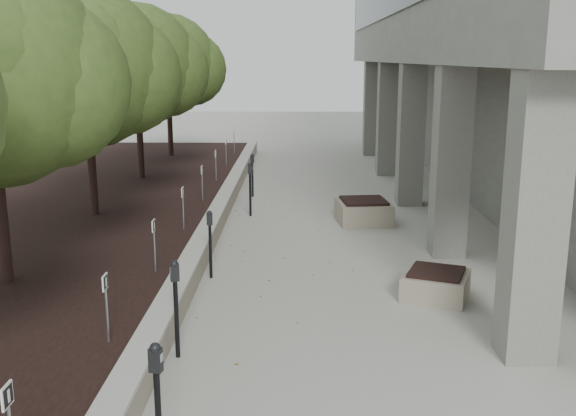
{
  "coord_description": "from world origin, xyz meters",
  "views": [
    {
      "loc": [
        0.19,
        -7.71,
        4.13
      ],
      "look_at": [
        0.0,
        4.97,
        1.24
      ],
      "focal_mm": 41.09,
      "sensor_mm": 36.0,
      "label": 1
    }
  ],
  "objects_px": {
    "crabapple_tree_3": "(88,102)",
    "parking_meter_4": "(250,189)",
    "planter_back": "(364,211)",
    "crabapple_tree_5": "(168,85)",
    "parking_meter_2": "(176,309)",
    "crabapple_tree_4": "(138,92)",
    "parking_meter_1": "(158,411)",
    "parking_meter_3": "(210,245)",
    "parking_meter_5": "(253,175)",
    "planter_front": "(436,284)"
  },
  "relations": [
    {
      "from": "parking_meter_2",
      "to": "crabapple_tree_4",
      "type": "bearing_deg",
      "value": 88.58
    },
    {
      "from": "crabapple_tree_5",
      "to": "planter_front",
      "type": "relative_size",
      "value": 5.06
    },
    {
      "from": "parking_meter_3",
      "to": "parking_meter_4",
      "type": "distance_m",
      "value": 5.13
    },
    {
      "from": "crabapple_tree_3",
      "to": "planter_back",
      "type": "xyz_separation_m",
      "value": [
        6.69,
        0.77,
        -2.81
      ]
    },
    {
      "from": "parking_meter_1",
      "to": "parking_meter_3",
      "type": "xyz_separation_m",
      "value": [
        -0.29,
        6.17,
        -0.06
      ]
    },
    {
      "from": "crabapple_tree_4",
      "to": "planter_front",
      "type": "bearing_deg",
      "value": -52.45
    },
    {
      "from": "parking_meter_3",
      "to": "parking_meter_5",
      "type": "relative_size",
      "value": 1.0
    },
    {
      "from": "parking_meter_3",
      "to": "parking_meter_4",
      "type": "xyz_separation_m",
      "value": [
        0.4,
        5.12,
        0.06
      ]
    },
    {
      "from": "parking_meter_3",
      "to": "parking_meter_5",
      "type": "distance_m",
      "value": 7.63
    },
    {
      "from": "parking_meter_3",
      "to": "parking_meter_5",
      "type": "xyz_separation_m",
      "value": [
        0.3,
        7.63,
        0.0
      ]
    },
    {
      "from": "crabapple_tree_5",
      "to": "planter_back",
      "type": "xyz_separation_m",
      "value": [
        6.69,
        -9.23,
        -2.81
      ]
    },
    {
      "from": "crabapple_tree_5",
      "to": "crabapple_tree_4",
      "type": "bearing_deg",
      "value": -90.0
    },
    {
      "from": "parking_meter_1",
      "to": "planter_back",
      "type": "bearing_deg",
      "value": 85.76
    },
    {
      "from": "planter_back",
      "to": "crabapple_tree_4",
      "type": "bearing_deg",
      "value": 147.7
    },
    {
      "from": "parking_meter_4",
      "to": "parking_meter_5",
      "type": "relative_size",
      "value": 1.09
    },
    {
      "from": "crabapple_tree_3",
      "to": "planter_front",
      "type": "relative_size",
      "value": 5.06
    },
    {
      "from": "crabapple_tree_4",
      "to": "parking_meter_4",
      "type": "xyz_separation_m",
      "value": [
        3.73,
        -3.54,
        -2.4
      ]
    },
    {
      "from": "crabapple_tree_4",
      "to": "parking_meter_2",
      "type": "height_order",
      "value": "crabapple_tree_4"
    },
    {
      "from": "crabapple_tree_4",
      "to": "parking_meter_1",
      "type": "bearing_deg",
      "value": -76.3
    },
    {
      "from": "crabapple_tree_5",
      "to": "planter_back",
      "type": "bearing_deg",
      "value": -54.06
    },
    {
      "from": "crabapple_tree_5",
      "to": "parking_meter_5",
      "type": "relative_size",
      "value": 4.08
    },
    {
      "from": "crabapple_tree_3",
      "to": "crabapple_tree_4",
      "type": "height_order",
      "value": "same"
    },
    {
      "from": "crabapple_tree_3",
      "to": "parking_meter_4",
      "type": "relative_size",
      "value": 3.76
    },
    {
      "from": "crabapple_tree_3",
      "to": "parking_meter_5",
      "type": "bearing_deg",
      "value": 47.63
    },
    {
      "from": "crabapple_tree_3",
      "to": "parking_meter_4",
      "type": "xyz_separation_m",
      "value": [
        3.73,
        1.46,
        -2.4
      ]
    },
    {
      "from": "parking_meter_1",
      "to": "parking_meter_2",
      "type": "xyz_separation_m",
      "value": [
        -0.31,
        2.72,
        -0.01
      ]
    },
    {
      "from": "crabapple_tree_4",
      "to": "parking_meter_1",
      "type": "height_order",
      "value": "crabapple_tree_4"
    },
    {
      "from": "crabapple_tree_5",
      "to": "parking_meter_3",
      "type": "distance_m",
      "value": 14.27
    },
    {
      "from": "crabapple_tree_3",
      "to": "parking_meter_1",
      "type": "bearing_deg",
      "value": -69.81
    },
    {
      "from": "crabapple_tree_3",
      "to": "parking_meter_4",
      "type": "distance_m",
      "value": 4.67
    },
    {
      "from": "crabapple_tree_4",
      "to": "parking_meter_2",
      "type": "relative_size",
      "value": 3.79
    },
    {
      "from": "parking_meter_5",
      "to": "planter_front",
      "type": "height_order",
      "value": "parking_meter_5"
    },
    {
      "from": "parking_meter_2",
      "to": "planter_front",
      "type": "xyz_separation_m",
      "value": [
        4.13,
        2.44,
        -0.47
      ]
    },
    {
      "from": "parking_meter_2",
      "to": "planter_back",
      "type": "xyz_separation_m",
      "value": [
        3.39,
        7.88,
        -0.41
      ]
    },
    {
      "from": "crabapple_tree_3",
      "to": "crabapple_tree_5",
      "type": "bearing_deg",
      "value": 90.0
    },
    {
      "from": "parking_meter_5",
      "to": "parking_meter_2",
      "type": "bearing_deg",
      "value": -85.03
    },
    {
      "from": "crabapple_tree_4",
      "to": "crabapple_tree_5",
      "type": "relative_size",
      "value": 1.0
    },
    {
      "from": "planter_back",
      "to": "parking_meter_4",
      "type": "bearing_deg",
      "value": 166.84
    },
    {
      "from": "parking_meter_1",
      "to": "parking_meter_3",
      "type": "distance_m",
      "value": 6.18
    },
    {
      "from": "parking_meter_4",
      "to": "parking_meter_2",
      "type": "bearing_deg",
      "value": -101.39
    },
    {
      "from": "parking_meter_5",
      "to": "crabapple_tree_3",
      "type": "bearing_deg",
      "value": -125.74
    },
    {
      "from": "crabapple_tree_3",
      "to": "parking_meter_2",
      "type": "xyz_separation_m",
      "value": [
        3.3,
        -7.11,
        -2.4
      ]
    },
    {
      "from": "planter_back",
      "to": "crabapple_tree_5",
      "type": "bearing_deg",
      "value": 125.94
    },
    {
      "from": "planter_front",
      "to": "crabapple_tree_3",
      "type": "bearing_deg",
      "value": 147.86
    },
    {
      "from": "parking_meter_2",
      "to": "planter_front",
      "type": "distance_m",
      "value": 4.82
    },
    {
      "from": "parking_meter_2",
      "to": "planter_front",
      "type": "bearing_deg",
      "value": 13.86
    },
    {
      "from": "parking_meter_5",
      "to": "planter_front",
      "type": "distance_m",
      "value": 9.45
    },
    {
      "from": "parking_meter_3",
      "to": "planter_back",
      "type": "height_order",
      "value": "parking_meter_3"
    },
    {
      "from": "planter_front",
      "to": "parking_meter_5",
      "type": "bearing_deg",
      "value": 113.8
    },
    {
      "from": "parking_meter_1",
      "to": "planter_back",
      "type": "height_order",
      "value": "parking_meter_1"
    }
  ]
}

